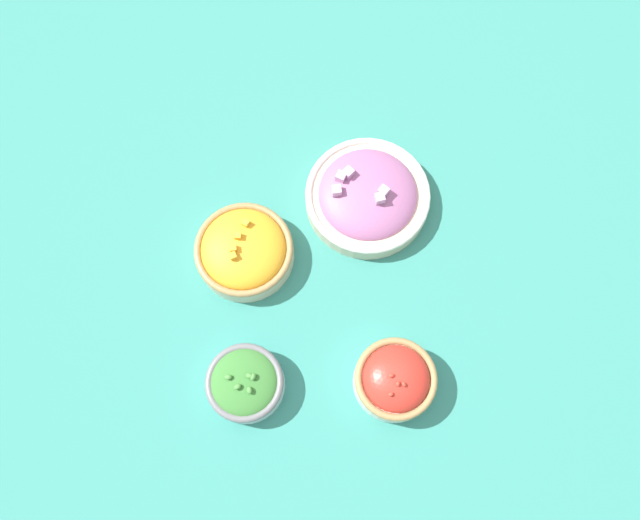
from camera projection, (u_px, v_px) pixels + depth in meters
The scene contains 5 objects.
ground_plane at pixel (320, 265), 1.09m from camera, with size 3.00×3.00×0.00m, color #337F75.
bowl_broccoli at pixel (245, 383), 1.00m from camera, with size 0.13×0.13×0.07m.
bowl_red_onion at pixel (368, 196), 1.11m from camera, with size 0.22×0.22×0.08m.
bowl_cherry_tomatoes at pixel (395, 380), 1.00m from camera, with size 0.13×0.13×0.09m.
bowl_squash at pixel (244, 251), 1.07m from camera, with size 0.17×0.17×0.08m.
Camera 1 is at (-0.32, -0.02, 1.05)m, focal length 35.00 mm.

